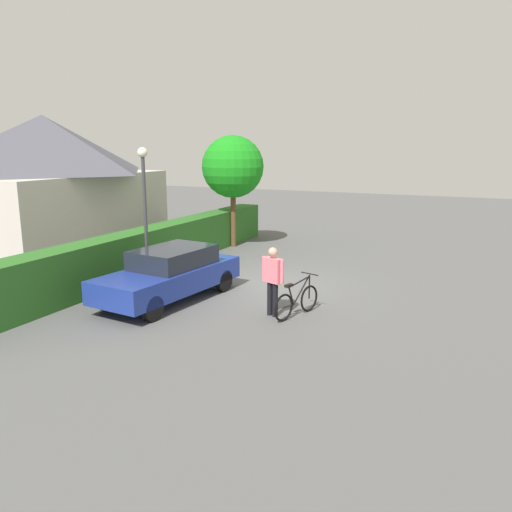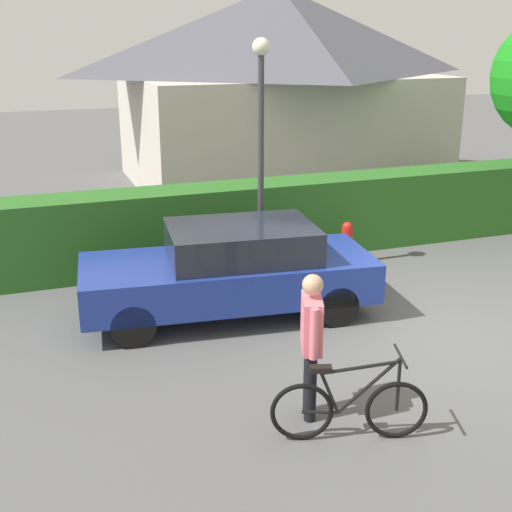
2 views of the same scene
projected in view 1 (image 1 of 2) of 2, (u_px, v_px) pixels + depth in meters
The scene contains 9 objects.
ground_plane at pixel (266, 285), 14.88m from camera, with size 60.00×60.00×0.00m, color #545454.
hedge_row at pixel (150, 250), 16.41m from camera, with size 14.75×0.90×1.40m, color #2A6322.
house_distant at pixel (47, 181), 19.84m from camera, with size 8.08×6.05×5.10m.
parked_car_near at pixel (170, 273), 13.29m from camera, with size 4.38×2.09×1.37m.
bicycle at pixel (297, 301), 12.09m from camera, with size 1.57×0.66×0.96m.
person_rider at pixel (273, 276), 12.00m from camera, with size 0.35×0.64×1.66m.
street_lamp at pixel (144, 197), 14.36m from camera, with size 0.28×0.28×3.92m.
tree_kerbside at pixel (233, 167), 19.91m from camera, with size 2.41×2.41×4.36m.
fire_hydrant at pixel (180, 260), 16.22m from camera, with size 0.20×0.20×0.81m.
Camera 1 is at (-13.16, -5.77, 3.98)m, focal length 35.93 mm.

